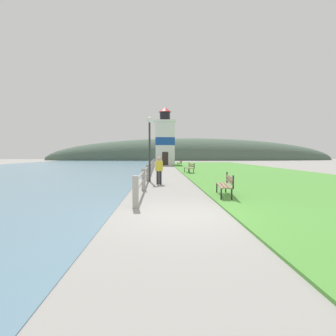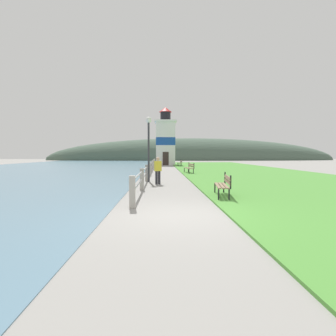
{
  "view_description": "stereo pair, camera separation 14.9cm",
  "coord_description": "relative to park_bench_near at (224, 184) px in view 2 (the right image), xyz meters",
  "views": [
    {
      "loc": [
        -0.56,
        -7.16,
        1.71
      ],
      "look_at": [
        0.3,
        18.85,
        0.3
      ],
      "focal_mm": 28.0,
      "sensor_mm": 36.0,
      "label": 1
    },
    {
      "loc": [
        -0.41,
        -7.16,
        1.71
      ],
      "look_at": [
        0.3,
        18.85,
        0.3
      ],
      "focal_mm": 28.0,
      "sensor_mm": 36.0,
      "label": 2
    }
  ],
  "objects": [
    {
      "name": "park_bench_far",
      "position": [
        0.16,
        25.24,
        -0.0
      ],
      "size": [
        0.53,
        1.66,
        0.94
      ],
      "rotation": [
        0.0,
        0.0,
        3.17
      ],
      "color": "#846B51",
      "rests_on": "ground_plane"
    },
    {
      "name": "person_strolling",
      "position": [
        -2.63,
        4.49,
        0.29
      ],
      "size": [
        0.42,
        0.34,
        1.53
      ],
      "rotation": [
        0.0,
        0.0,
        2.01
      ],
      "color": "#28282D",
      "rests_on": "ground_plane"
    },
    {
      "name": "park_bench_near",
      "position": [
        0.0,
        0.0,
        0.0
      ],
      "size": [
        0.71,
        1.88,
        0.94
      ],
      "rotation": [
        0.0,
        0.0,
        3.01
      ],
      "color": "#846B51",
      "rests_on": "ground_plane"
    },
    {
      "name": "lamp_post",
      "position": [
        -3.21,
        5.98,
        2.2
      ],
      "size": [
        0.36,
        0.36,
        3.96
      ],
      "color": "#333338",
      "rests_on": "ground_plane"
    },
    {
      "name": "ground_plane",
      "position": [
        -2.05,
        -2.96,
        -0.54
      ],
      "size": [
        160.0,
        160.0,
        0.0
      ],
      "primitive_type": "plane",
      "color": "gray"
    },
    {
      "name": "seawall_railing",
      "position": [
        -3.36,
        12.59,
        0.05
      ],
      "size": [
        0.18,
        29.28,
        1.03
      ],
      "color": "#A8A399",
      "rests_on": "ground_plane"
    },
    {
      "name": "park_bench_midway",
      "position": [
        0.05,
        12.6,
        0.0
      ],
      "size": [
        0.7,
        2.04,
        0.94
      ],
      "rotation": [
        0.0,
        0.0,
        3.26
      ],
      "color": "#846B51",
      "rests_on": "ground_plane"
    },
    {
      "name": "water_strip",
      "position": [
        -15.96,
        14.75,
        -0.53
      ],
      "size": [
        24.0,
        85.0,
        0.01
      ],
      "color": "slate",
      "rests_on": "ground_plane"
    },
    {
      "name": "lighthouse",
      "position": [
        -1.74,
        30.7,
        3.31
      ],
      "size": [
        3.33,
        3.33,
        8.89
      ],
      "color": "white",
      "rests_on": "ground_plane"
    },
    {
      "name": "distant_hillside",
      "position": [
        5.95,
        62.46,
        -0.54
      ],
      "size": [
        80.0,
        16.0,
        12.0
      ],
      "color": "#475B4C",
      "rests_on": "ground_plane"
    },
    {
      "name": "grass_verge",
      "position": [
        5.36,
        14.75,
        -0.51
      ],
      "size": [
        12.0,
        53.12,
        0.06
      ],
      "color": "#4C8E38",
      "rests_on": "ground_plane"
    }
  ]
}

